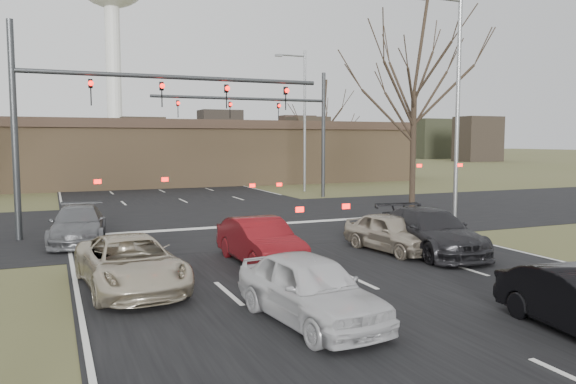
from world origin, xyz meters
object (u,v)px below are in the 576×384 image
Objects in this scene: streetlight_right_far at (302,113)px; building at (170,152)px; car_charcoal_sedan at (430,231)px; mast_arm_far at (283,119)px; car_silver_suv at (131,263)px; car_white_sedan at (310,288)px; car_red_ahead at (260,241)px; car_silver_ahead at (391,233)px; car_grey_ahead at (78,225)px; mast_arm_near at (108,104)px; streetlight_right_near at (455,96)px.

building is at bearing 123.65° from streetlight_right_far.
mast_arm_far is at bearing 90.53° from car_charcoal_sedan.
car_silver_suv is 0.94× the size of car_charcoal_sedan.
car_white_sedan reaches higher than car_red_ahead.
car_silver_ahead is (4.63, 0.02, -0.04)m from car_red_ahead.
mast_arm_far is at bearing 62.47° from car_white_sedan.
streetlight_right_far is 2.42× the size of car_white_sedan.
car_charcoal_sedan reaches higher than car_red_ahead.
car_white_sedan is 0.91× the size of car_grey_ahead.
car_silver_suv is at bearing -102.72° from building.
streetlight_right_far is at bearing 83.82° from car_charcoal_sedan.
streetlight_right_far reaches higher than car_silver_suv.
streetlight_right_far reaches higher than mast_arm_near.
streetlight_right_near reaches higher than car_charcoal_sedan.
building is at bearing 78.47° from car_grey_ahead.
streetlight_right_near reaches higher than building.
mast_arm_near is 20.20m from streetlight_right_far.
car_charcoal_sedan is (9.23, -7.86, -4.35)m from mast_arm_near.
car_red_ahead is (-10.96, -21.14, -4.90)m from streetlight_right_far.
car_silver_suv is at bearing -122.32° from mast_arm_far.
car_red_ahead is at bearing -114.52° from mast_arm_far.
car_silver_suv is 5.04m from car_white_sedan.
building is at bearing 84.26° from car_silver_ahead.
streetlight_right_near is 2.00× the size of car_charcoal_sedan.
mast_arm_far is (11.41, 10.00, -0.06)m from mast_arm_near.
building is at bearing 100.99° from car_charcoal_sedan.
car_charcoal_sedan is (-5.32, -21.86, -4.86)m from streetlight_right_far.
mast_arm_far is at bearing -128.11° from streetlight_right_far.
car_white_sedan is at bearing -64.47° from car_grey_ahead.
car_white_sedan is at bearing -142.78° from car_silver_ahead.
streetlight_right_far is 2.12× the size of car_silver_suv.
car_silver_ahead is (8.59, 1.49, -0.02)m from car_silver_suv.
mast_arm_near is 4.78m from car_grey_ahead.
streetlight_right_near reaches higher than car_grey_ahead.
car_charcoal_sedan is (9.59, 0.75, 0.07)m from car_silver_suv.
car_charcoal_sedan is 1.21× the size of car_red_ahead.
building reaches higher than car_red_ahead.
car_white_sedan is at bearing -136.46° from car_charcoal_sedan.
car_silver_suv is 1.26× the size of car_silver_ahead.
streetlight_right_far is at bearing 88.32° from streetlight_right_near.
car_silver_suv is at bearing -92.39° from mast_arm_near.
car_charcoal_sedan is at bearing -40.42° from mast_arm_near.
car_white_sedan reaches higher than car_silver_ahead.
mast_arm_near is 3.23× the size of car_silver_ahead.
car_red_ahead is at bearing -96.45° from building.
building reaches higher than car_silver_suv.
car_grey_ahead is 7.57m from car_red_ahead.
mast_arm_near reaches higher than car_grey_ahead.
streetlight_right_far is 22.59m from car_silver_ahead.
streetlight_right_far is 2.20× the size of car_grey_ahead.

